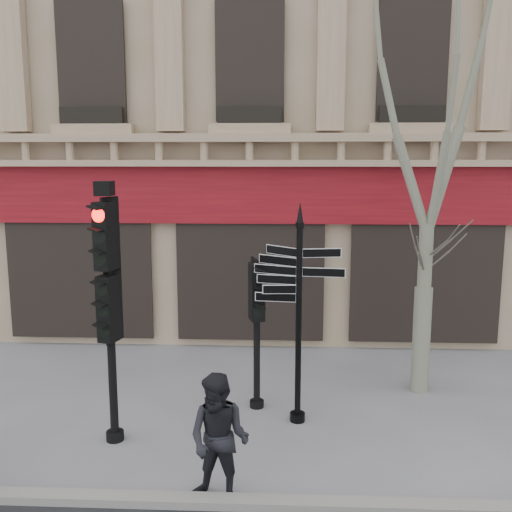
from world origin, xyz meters
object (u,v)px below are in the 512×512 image
Objects in this scene: traffic_signal_secondary at (257,308)px; pedestrian_b at (219,440)px; plane_tree at (433,95)px; fingerpost at (299,277)px; traffic_signal_main at (108,281)px.

pedestrian_b is (-0.35, -2.89, -0.97)m from traffic_signal_secondary.
pedestrian_b is at bearing -132.20° from plane_tree.
traffic_signal_secondary is 0.34× the size of plane_tree.
fingerpost reaches higher than traffic_signal_secondary.
plane_tree is (2.36, 1.40, 3.00)m from fingerpost.
traffic_signal_main is 2.65m from traffic_signal_secondary.
traffic_signal_secondary is (-0.71, 0.52, -0.66)m from fingerpost.
fingerpost is at bearing 30.32° from traffic_signal_main.
traffic_signal_main is at bearing -157.22° from plane_tree.
fingerpost is 3.07m from pedestrian_b.
pedestrian_b is at bearing -112.71° from traffic_signal_secondary.
fingerpost is 0.91× the size of traffic_signal_main.
traffic_signal_main is 2.36× the size of pedestrian_b.
traffic_signal_secondary is 3.07m from pedestrian_b.
traffic_signal_secondary is at bearing 100.57° from pedestrian_b.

